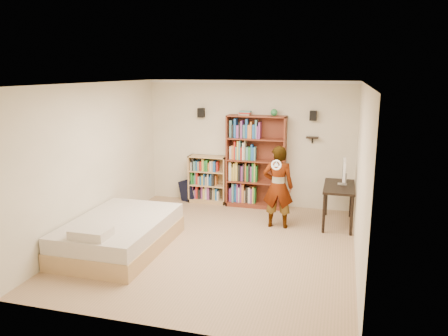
{
  "coord_description": "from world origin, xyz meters",
  "views": [
    {
      "loc": [
        1.94,
        -6.66,
        2.9
      ],
      "look_at": [
        -0.04,
        0.6,
        1.21
      ],
      "focal_mm": 35.0,
      "sensor_mm": 36.0,
      "label": 1
    }
  ],
  "objects_px": {
    "tall_bookshelf": "(256,162)",
    "daybed": "(120,230)",
    "computer_desk": "(338,205)",
    "person": "(278,187)",
    "low_bookshelf": "(208,179)"
  },
  "relations": [
    {
      "from": "low_bookshelf",
      "to": "tall_bookshelf",
      "type": "bearing_deg",
      "value": -1.27
    },
    {
      "from": "daybed",
      "to": "computer_desk",
      "type": "bearing_deg",
      "value": 32.02
    },
    {
      "from": "tall_bookshelf",
      "to": "person",
      "type": "relative_size",
      "value": 1.27
    },
    {
      "from": "low_bookshelf",
      "to": "person",
      "type": "relative_size",
      "value": 0.68
    },
    {
      "from": "person",
      "to": "daybed",
      "type": "bearing_deg",
      "value": 32.89
    },
    {
      "from": "tall_bookshelf",
      "to": "low_bookshelf",
      "type": "xyz_separation_m",
      "value": [
        -1.09,
        0.02,
        -0.46
      ]
    },
    {
      "from": "tall_bookshelf",
      "to": "daybed",
      "type": "distance_m",
      "value": 3.41
    },
    {
      "from": "tall_bookshelf",
      "to": "daybed",
      "type": "xyz_separation_m",
      "value": [
        -1.71,
        -2.88,
        -0.66
      ]
    },
    {
      "from": "computer_desk",
      "to": "daybed",
      "type": "distance_m",
      "value": 4.08
    },
    {
      "from": "computer_desk",
      "to": "person",
      "type": "relative_size",
      "value": 0.73
    },
    {
      "from": "low_bookshelf",
      "to": "computer_desk",
      "type": "bearing_deg",
      "value": -14.57
    },
    {
      "from": "low_bookshelf",
      "to": "person",
      "type": "distance_m",
      "value": 2.1
    },
    {
      "from": "tall_bookshelf",
      "to": "daybed",
      "type": "relative_size",
      "value": 0.9
    },
    {
      "from": "low_bookshelf",
      "to": "daybed",
      "type": "distance_m",
      "value": 2.97
    },
    {
      "from": "low_bookshelf",
      "to": "daybed",
      "type": "height_order",
      "value": "low_bookshelf"
    }
  ]
}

